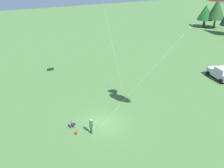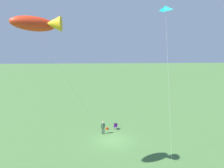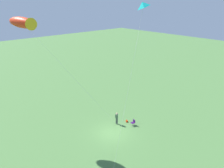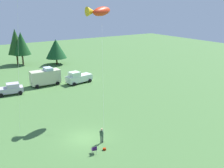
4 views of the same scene
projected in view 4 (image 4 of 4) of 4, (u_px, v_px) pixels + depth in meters
ground_plane at (84, 138)px, 29.87m from camera, size 160.00×160.00×0.00m
person_kite_flyer at (102, 134)px, 28.64m from camera, size 0.53×0.36×1.74m
folding_chair at (94, 149)px, 26.72m from camera, size 0.57×0.57×0.82m
backpack_on_grass at (104, 149)px, 27.46m from camera, size 0.38×0.34×0.22m
car_silver_compact at (11, 89)px, 44.09m from camera, size 4.42×2.71×1.89m
van_camper_beige at (45, 77)px, 48.89m from camera, size 5.45×2.71×3.34m
truck_white_pickup at (78, 78)px, 50.33m from camera, size 5.22×2.95×2.34m
kite_large_fish at (99, 11)px, 34.65m from camera, size 7.13×10.30×14.50m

